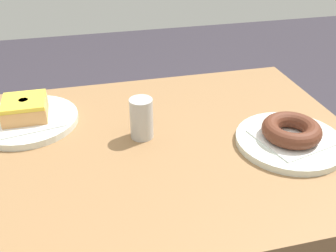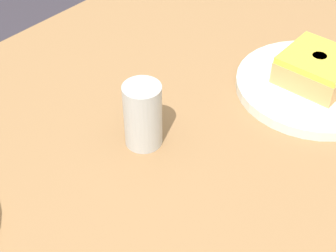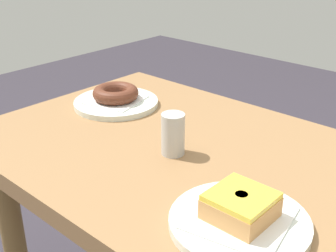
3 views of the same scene
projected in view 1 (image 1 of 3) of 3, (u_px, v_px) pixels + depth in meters
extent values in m
cube|color=olive|center=(86.00, 160.00, 0.76)|extent=(1.13, 0.62, 0.04)
cylinder|color=olive|center=(254.00, 188.00, 1.22)|extent=(0.06, 0.06, 0.67)
cylinder|color=silver|center=(289.00, 141.00, 0.77)|extent=(0.21, 0.21, 0.01)
cube|color=white|center=(290.00, 138.00, 0.77)|extent=(0.15, 0.15, 0.00)
torus|color=#582B1B|center=(291.00, 130.00, 0.76)|extent=(0.12, 0.12, 0.03)
cylinder|color=silver|center=(28.00, 120.00, 0.84)|extent=(0.22, 0.22, 0.01)
cube|color=white|center=(27.00, 117.00, 0.84)|extent=(0.17, 0.17, 0.00)
cube|color=tan|center=(25.00, 110.00, 0.83)|extent=(0.09, 0.09, 0.03)
cube|color=yellow|center=(24.00, 101.00, 0.82)|extent=(0.09, 0.09, 0.01)
cylinder|color=tan|center=(23.00, 100.00, 0.81)|extent=(0.02, 0.02, 0.00)
cylinder|color=#B5B5B3|center=(141.00, 118.00, 0.78)|extent=(0.05, 0.05, 0.09)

